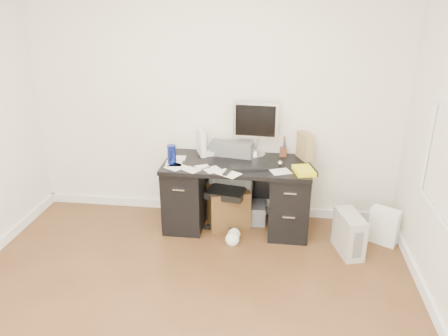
{
  "coord_description": "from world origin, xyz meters",
  "views": [
    {
      "loc": [
        0.71,
        -2.5,
        2.39
      ],
      "look_at": [
        0.22,
        1.2,
        0.87
      ],
      "focal_mm": 35.0,
      "sensor_mm": 36.0,
      "label": 1
    }
  ],
  "objects_px": {
    "wicker_basket": "(227,205)",
    "lcd_monitor": "(255,129)",
    "pc_tower": "(349,234)",
    "desk": "(237,193)",
    "keyboard": "(249,167)",
    "office_chair": "(228,187)"
  },
  "relations": [
    {
      "from": "office_chair",
      "to": "wicker_basket",
      "type": "xyz_separation_m",
      "value": [
        -0.01,
        0.05,
        -0.24
      ]
    },
    {
      "from": "lcd_monitor",
      "to": "pc_tower",
      "type": "xyz_separation_m",
      "value": [
        0.97,
        -0.58,
        -0.84
      ]
    },
    {
      "from": "keyboard",
      "to": "wicker_basket",
      "type": "bearing_deg",
      "value": 130.5
    },
    {
      "from": "desk",
      "to": "pc_tower",
      "type": "bearing_deg",
      "value": -17.36
    },
    {
      "from": "lcd_monitor",
      "to": "keyboard",
      "type": "relative_size",
      "value": 1.58
    },
    {
      "from": "wicker_basket",
      "to": "lcd_monitor",
      "type": "bearing_deg",
      "value": 27.13
    },
    {
      "from": "desk",
      "to": "office_chair",
      "type": "bearing_deg",
      "value": 158.08
    },
    {
      "from": "desk",
      "to": "office_chair",
      "type": "distance_m",
      "value": 0.12
    },
    {
      "from": "desk",
      "to": "wicker_basket",
      "type": "xyz_separation_m",
      "value": [
        -0.11,
        0.09,
        -0.19
      ]
    },
    {
      "from": "desk",
      "to": "keyboard",
      "type": "height_order",
      "value": "keyboard"
    },
    {
      "from": "office_chair",
      "to": "wicker_basket",
      "type": "bearing_deg",
      "value": 108.84
    },
    {
      "from": "desk",
      "to": "office_chair",
      "type": "xyz_separation_m",
      "value": [
        -0.1,
        0.04,
        0.06
      ]
    },
    {
      "from": "pc_tower",
      "to": "keyboard",
      "type": "bearing_deg",
      "value": 152.15
    },
    {
      "from": "lcd_monitor",
      "to": "pc_tower",
      "type": "bearing_deg",
      "value": -27.39
    },
    {
      "from": "desk",
      "to": "wicker_basket",
      "type": "bearing_deg",
      "value": 141.47
    },
    {
      "from": "lcd_monitor",
      "to": "keyboard",
      "type": "bearing_deg",
      "value": -91.18
    },
    {
      "from": "keyboard",
      "to": "desk",
      "type": "bearing_deg",
      "value": 127.57
    },
    {
      "from": "keyboard",
      "to": "wicker_basket",
      "type": "relative_size",
      "value": 0.89
    },
    {
      "from": "desk",
      "to": "office_chair",
      "type": "relative_size",
      "value": 1.65
    },
    {
      "from": "desk",
      "to": "pc_tower",
      "type": "distance_m",
      "value": 1.2
    },
    {
      "from": "keyboard",
      "to": "lcd_monitor",
      "type": "bearing_deg",
      "value": 78.33
    },
    {
      "from": "desk",
      "to": "keyboard",
      "type": "distance_m",
      "value": 0.41
    }
  ]
}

